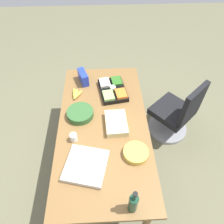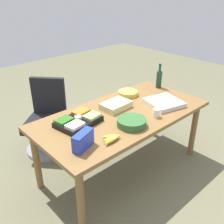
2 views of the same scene
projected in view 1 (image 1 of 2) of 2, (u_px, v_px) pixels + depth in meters
name	position (u px, v px, depth m)	size (l,w,h in m)	color
ground_plane	(105.00, 158.00, 2.80)	(10.00, 10.00, 0.00)	#67664A
conference_table	(103.00, 128.00, 2.30)	(1.91, 0.95, 0.75)	brown
office_chair	(175.00, 116.00, 2.84)	(0.68, 0.68, 0.94)	gray
chip_bowl	(136.00, 153.00, 1.97)	(0.24, 0.24, 0.05)	gold
salad_bowl	(80.00, 113.00, 2.29)	(0.29, 0.29, 0.07)	#325F2F
paper_cup	(74.00, 137.00, 2.07)	(0.07, 0.07, 0.09)	white
pizza_box	(86.00, 166.00, 1.89)	(0.36, 0.36, 0.05)	silver
veggie_tray	(113.00, 90.00, 2.54)	(0.46, 0.36, 0.09)	black
chip_bag_blue	(83.00, 77.00, 2.64)	(0.22, 0.08, 0.15)	#233BB9
sheet_cake	(116.00, 123.00, 2.20)	(0.32, 0.22, 0.07)	beige
wine_bottle	(133.00, 203.00, 1.58)	(0.08, 0.08, 0.32)	#163B27
banana_bunch	(76.00, 94.00, 2.51)	(0.20, 0.13, 0.04)	yellow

